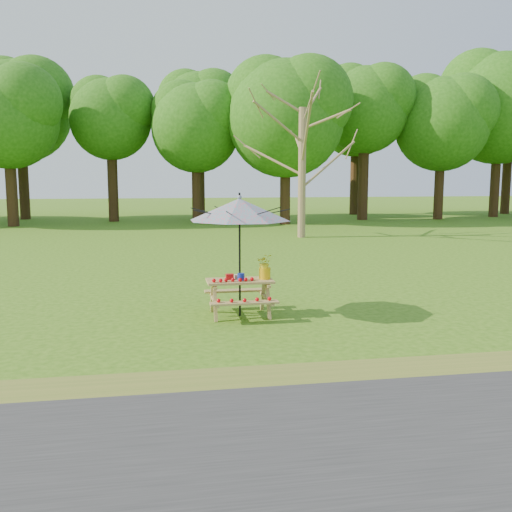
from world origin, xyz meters
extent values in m
plane|color=#326112|center=(0.00, 0.00, 0.00)|extent=(120.00, 120.00, 0.00)
cube|color=#2B2B2D|center=(0.00, -5.00, 0.01)|extent=(120.00, 4.00, 0.01)
cube|color=olive|center=(0.00, -2.80, 0.00)|extent=(120.00, 1.20, 0.01)
cylinder|color=olive|center=(3.26, 13.72, 2.68)|extent=(0.36, 0.36, 5.35)
cube|color=olive|center=(-1.29, 0.62, 0.65)|extent=(1.20, 0.62, 0.04)
cube|color=olive|center=(-1.29, 0.07, 0.36)|extent=(1.20, 0.22, 0.04)
cube|color=olive|center=(-1.29, 1.17, 0.36)|extent=(1.20, 0.22, 0.04)
cylinder|color=black|center=(-1.29, 0.62, 1.12)|extent=(0.04, 0.04, 2.25)
cone|color=#20ADB5|center=(-1.29, 0.62, 1.95)|extent=(2.43, 2.43, 0.40)
sphere|color=#20ADB5|center=(-1.29, 0.62, 2.17)|extent=(0.08, 0.08, 0.08)
cube|color=#B40E10|center=(-1.47, 0.69, 0.72)|extent=(0.14, 0.12, 0.10)
cylinder|color=#13279D|center=(-1.28, 0.55, 0.74)|extent=(0.13, 0.13, 0.13)
cube|color=beige|center=(-1.30, 0.78, 0.71)|extent=(0.13, 0.13, 0.07)
cylinder|color=#DFAA0B|center=(-0.82, 0.63, 0.77)|extent=(0.21, 0.21, 0.21)
imported|color=yellow|center=(-0.82, 0.63, 0.98)|extent=(0.30, 0.27, 0.31)
camera|label=1|loc=(-2.77, -9.49, 2.53)|focal=40.00mm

